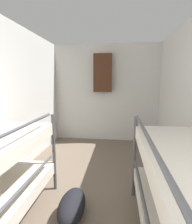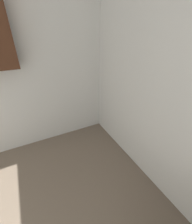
# 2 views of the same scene
# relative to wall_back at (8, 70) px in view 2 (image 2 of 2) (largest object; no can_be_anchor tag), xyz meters

# --- Properties ---
(wall_back) EXTENTS (2.71, 0.06, 2.39)m
(wall_back) POSITION_rel_wall_back_xyz_m (0.00, 0.00, 0.00)
(wall_back) COLOR silver
(wall_back) RESTS_ON ground_plane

